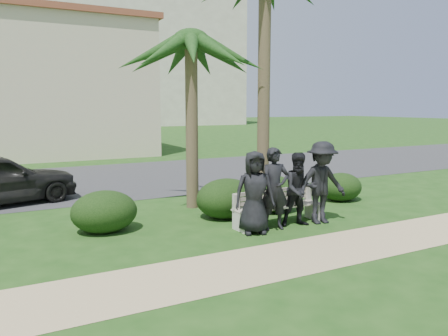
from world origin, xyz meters
The scene contains 16 objects.
ground centered at (0.00, 0.00, 0.00)m, with size 160.00×160.00×0.00m, color #1A4112.
footpath centered at (0.00, -1.80, 0.00)m, with size 30.00×1.60×0.01m, color tan.
asphalt_street centered at (0.00, 8.00, 0.00)m, with size 160.00×8.00×0.01m, color #2D2D30.
stucco_bldg_right centered at (-1.00, 18.00, 3.66)m, with size 8.40×8.40×7.30m.
hotel_tower centered at (14.00, 55.00, 13.41)m, with size 26.00×18.00×37.30m.
park_bench centered at (0.85, 0.10, 0.34)m, with size 2.18×0.58×0.76m.
man_a centered at (0.02, -0.23, 0.87)m, with size 0.85×0.55×1.73m, color black.
man_b centered at (0.55, -0.18, 0.89)m, with size 0.65×0.42×1.77m, color black.
man_c centered at (1.20, -0.20, 0.82)m, with size 0.80×0.62×1.64m, color black.
man_d centered at (1.76, -0.26, 0.93)m, with size 1.20×0.69×1.86m, color black.
hedge_a centered at (-2.73, 1.35, 0.45)m, with size 1.39×1.15×0.90m, color black.
hedge_b centered at (-2.74, 1.36, 0.40)m, with size 1.22×1.00×0.79m, color black.
hedge_d centered at (0.11, 1.21, 0.48)m, with size 1.48×1.22×0.96m, color black.
hedge_e centered at (1.43, 1.23, 0.47)m, with size 1.43×1.18×0.93m, color black.
hedge_f centered at (3.85, 1.38, 0.40)m, with size 1.23×1.02×0.80m, color black.
palm_left centered at (-0.19, 2.54, 4.23)m, with size 3.00×3.00×5.19m.
Camera 1 is at (-4.65, -7.80, 2.64)m, focal length 35.00 mm.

